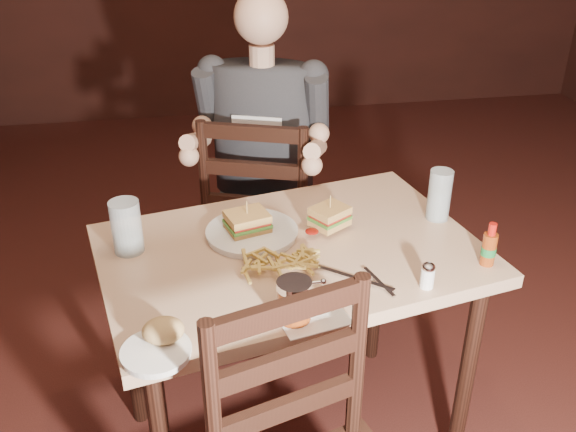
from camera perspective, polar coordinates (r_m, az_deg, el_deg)
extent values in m
cube|color=tan|center=(1.85, 0.26, -3.44)|extent=(1.19, 0.91, 0.04)
cylinder|color=black|center=(2.22, -13.93, -10.43)|extent=(0.05, 0.05, 0.73)
cylinder|color=black|center=(2.09, 15.54, -13.73)|extent=(0.05, 0.05, 0.73)
cylinder|color=black|center=(2.45, 7.90, -5.60)|extent=(0.05, 0.05, 0.73)
cylinder|color=white|center=(1.90, -3.22, -1.58)|extent=(0.31, 0.31, 0.02)
ellipsoid|color=maroon|center=(1.89, 2.14, -1.38)|extent=(0.05, 0.05, 0.01)
cylinder|color=silver|center=(1.85, -14.16, -0.94)|extent=(0.10, 0.10, 0.16)
cylinder|color=silver|center=(2.02, 13.31, 1.84)|extent=(0.08, 0.08, 0.16)
cube|color=white|center=(1.59, 1.95, -8.65)|extent=(0.20, 0.19, 0.00)
cube|color=silver|center=(1.72, 5.87, -5.50)|extent=(0.19, 0.16, 0.01)
cube|color=silver|center=(1.71, 8.08, -5.81)|extent=(0.05, 0.14, 0.00)
cylinder|color=white|center=(1.50, -11.63, -11.90)|extent=(0.18, 0.18, 0.01)
ellipsoid|color=tan|center=(1.51, -11.03, -9.95)|extent=(0.11, 0.10, 0.06)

